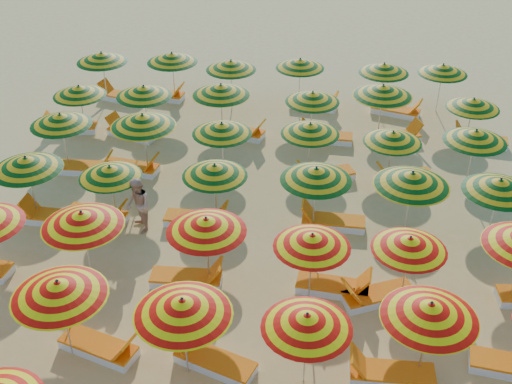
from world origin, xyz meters
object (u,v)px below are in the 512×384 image
beachgoer_b (138,205)px  umbrella_30 (61,119)px  umbrella_45 (300,64)px  umbrella_47 (443,69)px  lounger_10 (100,347)px  lounger_36 (397,111)px  umbrella_15 (307,321)px  lounger_30 (325,137)px  umbrella_21 (312,241)px  lounger_11 (213,361)px  umbrella_19 (82,219)px  lounger_35 (315,104)px  umbrella_32 (222,128)px  umbrella_34 (393,137)px  umbrella_41 (473,103)px  lounger_15 (188,278)px  lounger_24 (133,168)px  lounger_19 (54,217)px  umbrella_14 (183,307)px  umbrella_42 (102,57)px  lounger_28 (131,133)px  lounger_26 (404,178)px  lounger_31 (395,137)px  umbrella_27 (316,174)px  umbrella_40 (383,91)px  umbrella_24 (26,163)px  umbrella_31 (143,121)px  umbrella_22 (410,244)px  umbrella_39 (313,97)px  lounger_21 (198,219)px  lounger_27 (70,127)px  umbrella_25 (110,172)px  umbrella_33 (310,129)px  umbrella_28 (412,179)px  umbrella_35 (476,136)px  umbrella_36 (79,91)px  umbrella_44 (231,65)px  lounger_12 (390,374)px  lounger_32 (479,140)px  lounger_17 (377,296)px  lounger_22 (332,222)px  lounger_23 (87,168)px  umbrella_13 (58,289)px  lounger_33 (121,97)px  umbrella_37 (144,91)px  lounger_29 (241,132)px  lounger_16 (334,287)px  umbrella_16 (430,311)px

beachgoer_b → umbrella_30: bearing=-164.5°
umbrella_45 → umbrella_47: bearing=-2.1°
lounger_10 → lounger_36: same height
umbrella_15 → lounger_30: bearing=86.1°
umbrella_21 → lounger_11: size_ratio=1.18×
umbrella_19 → lounger_35: size_ratio=1.12×
lounger_30 → lounger_10: bearing=68.2°
umbrella_32 → umbrella_34: bearing=-1.1°
umbrella_41 → lounger_15: size_ratio=1.07×
umbrella_15 → lounger_24: (-5.30, 7.87, -1.50)m
lounger_19 → lounger_15: bearing=156.5°
umbrella_14 → lounger_10: size_ratio=1.26×
umbrella_42 → lounger_28: (1.55, -2.76, -1.58)m
lounger_26 → lounger_31: same height
umbrella_27 → umbrella_41: size_ratio=1.06×
umbrella_45 → umbrella_21: bearing=-88.1°
umbrella_40 → umbrella_15: bearing=-103.3°
umbrella_24 → umbrella_31: bearing=44.7°
umbrella_22 → umbrella_39: umbrella_39 is taller
lounger_21 → lounger_26: (5.90, 2.54, 0.00)m
lounger_10 → lounger_27: 10.60m
umbrella_19 → umbrella_25: size_ratio=1.01×
umbrella_30 → umbrella_33: (7.43, 0.05, -0.09)m
umbrella_28 → umbrella_35: 3.46m
umbrella_36 → umbrella_44: 5.35m
umbrella_30 → lounger_12: umbrella_30 is taller
umbrella_34 → lounger_30: bearing=124.7°
lounger_32 → umbrella_34: bearing=49.0°
umbrella_25 → lounger_24: 2.94m
umbrella_36 → umbrella_47: umbrella_47 is taller
umbrella_32 → lounger_30: (3.17, 2.49, -1.50)m
lounger_31 → umbrella_27: bearing=-135.0°
lounger_17 → lounger_22: size_ratio=1.03×
lounger_23 → umbrella_30: bearing=168.3°
umbrella_42 → umbrella_44: 4.76m
umbrella_31 → lounger_10: (0.50, -7.31, -1.67)m
umbrella_13 → lounger_26: umbrella_13 is taller
umbrella_14 → umbrella_22: 5.32m
umbrella_41 → lounger_33: (-12.21, 2.89, -1.43)m
umbrella_15 → lounger_10: bearing=173.6°
umbrella_13 → umbrella_24: umbrella_13 is taller
umbrella_33 → lounger_30: 2.80m
umbrella_37 → lounger_29: size_ratio=1.28×
umbrella_37 → lounger_33: size_ratio=1.28×
umbrella_13 → lounger_32: (10.69, 9.95, -1.66)m
lounger_16 → lounger_28: 9.93m
umbrella_28 → umbrella_34: size_ratio=1.04×
umbrella_16 → umbrella_37: bearing=127.8°
lounger_26 → lounger_28: same height
lounger_15 → umbrella_13: bearing=-130.3°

